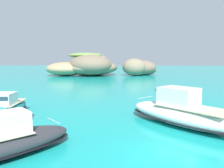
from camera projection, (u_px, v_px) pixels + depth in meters
ground_plane at (164, 158)px, 11.14m from camera, size 400.00×400.00×0.00m
islet_large at (87, 66)px, 72.34m from camera, size 28.42×25.80×7.85m
islet_small at (140, 68)px, 73.16m from camera, size 15.00×16.09×5.78m
motorboat_charcoal at (0, 143)px, 11.05m from camera, size 7.40×7.56×2.40m
motorboat_white at (183, 113)px, 16.56m from camera, size 9.37×9.41×3.01m
motorboat_teal at (7, 108)px, 19.28m from camera, size 3.33×7.83×2.24m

